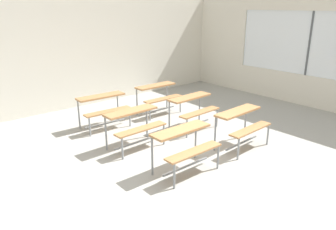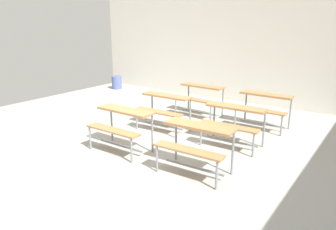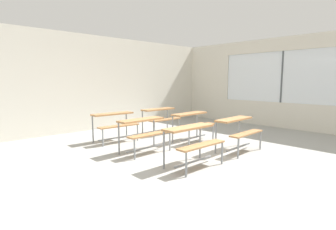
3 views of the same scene
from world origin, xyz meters
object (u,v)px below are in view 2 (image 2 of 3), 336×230
desk_bench_r0c0 (121,120)px  desk_bench_r1c1 (234,117)px  desk_bench_r2c0 (200,93)px  desk_bench_r0c1 (196,138)px  trash_bin (117,82)px  desk_bench_r1c0 (164,104)px  desk_bench_r2c1 (264,103)px

desk_bench_r0c0 → desk_bench_r1c1: (1.52, 1.35, 0.00)m
desk_bench_r2c0 → desk_bench_r0c0: bearing=-87.6°
desk_bench_r0c1 → trash_bin: bearing=142.3°
desk_bench_r0c0 → desk_bench_r1c0: same height
desk_bench_r1c0 → desk_bench_r2c1: (1.68, 1.33, 0.00)m
desk_bench_r1c1 → desk_bench_r2c1: same height
desk_bench_r0c0 → desk_bench_r2c0: 2.72m
desk_bench_r1c0 → desk_bench_r2c1: 2.14m
desk_bench_r0c0 → desk_bench_r1c0: (-0.07, 1.37, 0.00)m
desk_bench_r0c1 → desk_bench_r1c1: size_ratio=1.00×
desk_bench_r1c1 → desk_bench_r2c1: (0.09, 1.36, 0.00)m
desk_bench_r2c1 → trash_bin: (-5.51, 1.19, -0.35)m
desk_bench_r0c0 → desk_bench_r1c1: same height
desk_bench_r1c1 → trash_bin: desk_bench_r1c1 is taller
desk_bench_r1c0 → desk_bench_r2c1: same height
desk_bench_r1c0 → desk_bench_r0c0: bearing=-88.3°
desk_bench_r0c0 → trash_bin: size_ratio=2.56×
desk_bench_r0c0 → desk_bench_r2c0: (0.02, 2.72, 0.00)m
trash_bin → desk_bench_r0c1: bearing=-35.7°
desk_bench_r0c1 → desk_bench_r0c0: bearing=177.9°
desk_bench_r0c1 → trash_bin: size_ratio=2.60×
desk_bench_r1c0 → trash_bin: size_ratio=2.58×
desk_bench_r0c1 → desk_bench_r2c1: same height
desk_bench_r0c1 → trash_bin: 6.69m
desk_bench_r2c1 → desk_bench_r1c0: bearing=-141.1°
desk_bench_r0c0 → desk_bench_r1c0: 1.37m
desk_bench_r0c0 → desk_bench_r0c1: size_ratio=0.99×
desk_bench_r2c0 → trash_bin: 4.11m
desk_bench_r0c0 → desk_bench_r1c1: bearing=41.9°
desk_bench_r2c0 → desk_bench_r0c1: bearing=-58.3°
desk_bench_r1c0 → trash_bin: desk_bench_r1c0 is taller
desk_bench_r0c0 → desk_bench_r1c1: 2.03m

